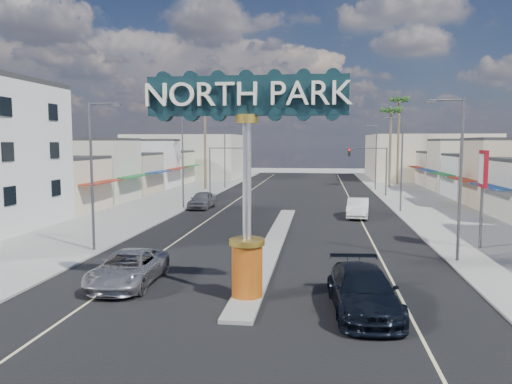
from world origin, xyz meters
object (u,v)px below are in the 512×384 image
(palm_left_far, at_px, (205,107))
(palm_right_mid, at_px, (391,115))
(streetlight_l_far, at_px, (226,153))
(bank_pylon_sign, at_px, (483,174))
(streetlight_l_near, at_px, (94,169))
(palm_right_far, at_px, (399,105))
(car_parked_left, at_px, (202,200))
(streetlight_l_mid, at_px, (184,158))
(traffic_signal_right, at_px, (371,162))
(traffic_signal_left, at_px, (224,161))
(suv_right, at_px, (363,291))
(streetlight_r_near, at_px, (458,171))
(streetlight_r_far, at_px, (375,154))
(car_parked_right, at_px, (358,208))
(suv_left, at_px, (128,268))
(streetlight_r_mid, at_px, (400,159))
(gateway_sign, at_px, (247,159))

(palm_left_far, relative_size, palm_right_mid, 1.08)
(streetlight_l_far, bearing_deg, bank_pylon_sign, -58.79)
(streetlight_l_near, bearing_deg, palm_right_far, 63.94)
(palm_right_mid, relative_size, car_parked_left, 2.41)
(palm_right_far, distance_m, bank_pylon_sign, 49.09)
(streetlight_l_near, relative_size, streetlight_l_mid, 1.00)
(traffic_signal_right, xyz_separation_m, streetlight_l_far, (-19.62, 8.01, 0.79))
(streetlight_l_mid, height_order, palm_right_far, palm_right_far)
(traffic_signal_left, distance_m, palm_right_mid, 26.01)
(streetlight_l_mid, height_order, suv_right, streetlight_l_mid)
(streetlight_l_mid, height_order, bank_pylon_sign, streetlight_l_mid)
(streetlight_l_mid, height_order, streetlight_r_near, same)
(streetlight_r_far, xyz_separation_m, car_parked_right, (-4.09, -25.87, -4.21))
(suv_left, bearing_deg, streetlight_r_mid, 57.26)
(suv_right, bearing_deg, streetlight_r_far, 79.14)
(palm_left_far, bearing_deg, streetlight_r_mid, -40.48)
(gateway_sign, bearing_deg, car_parked_right, 75.29)
(traffic_signal_right, relative_size, palm_left_far, 0.46)
(car_parked_left, relative_size, car_parked_right, 0.97)
(traffic_signal_right, xyz_separation_m, streetlight_r_mid, (1.25, -13.99, 0.79))
(gateway_sign, distance_m, streetlight_r_near, 13.19)
(gateway_sign, height_order, streetlight_r_mid, gateway_sign)
(gateway_sign, height_order, streetlight_l_mid, gateway_sign)
(traffic_signal_right, relative_size, streetlight_l_far, 0.67)
(streetlight_r_mid, height_order, suv_left, streetlight_r_mid)
(streetlight_l_mid, bearing_deg, car_parked_left, 13.73)
(streetlight_r_near, height_order, car_parked_left, streetlight_r_near)
(streetlight_l_near, relative_size, palm_left_far, 0.69)
(suv_left, distance_m, suv_right, 10.83)
(streetlight_l_mid, distance_m, streetlight_r_mid, 20.87)
(car_parked_right, bearing_deg, palm_right_far, 82.27)
(palm_right_far, bearing_deg, streetlight_r_near, -95.02)
(suv_left, bearing_deg, streetlight_r_near, 20.68)
(traffic_signal_left, height_order, suv_left, traffic_signal_left)
(palm_left_far, bearing_deg, bank_pylon_sign, -54.64)
(palm_left_far, bearing_deg, gateway_sign, -74.85)
(gateway_sign, xyz_separation_m, traffic_signal_right, (9.18, 42.02, -1.65))
(traffic_signal_right, xyz_separation_m, streetlight_l_mid, (-19.62, -13.99, 0.79))
(suv_left, distance_m, car_parked_left, 27.12)
(palm_right_mid, bearing_deg, traffic_signal_right, -107.63)
(streetlight_r_near, bearing_deg, traffic_signal_left, 119.99)
(streetlight_r_far, bearing_deg, streetlight_l_far, 180.00)
(streetlight_l_near, xyz_separation_m, streetlight_r_mid, (20.87, 20.00, 0.00))
(streetlight_r_far, bearing_deg, car_parked_left, -131.63)
(traffic_signal_right, relative_size, bank_pylon_sign, 0.99)
(streetlight_l_far, bearing_deg, streetlight_l_near, -90.00)
(gateway_sign, bearing_deg, streetlight_l_far, 101.78)
(gateway_sign, relative_size, palm_left_far, 0.70)
(streetlight_l_near, xyz_separation_m, suv_left, (4.61, -6.55, -4.28))
(palm_right_far, height_order, car_parked_right, palm_right_far)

